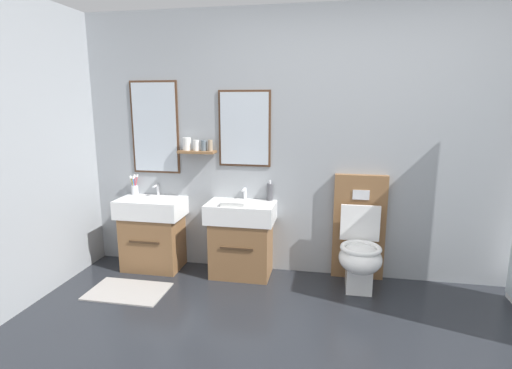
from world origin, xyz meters
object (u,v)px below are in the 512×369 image
(vanity_sink_left, at_px, (153,231))
(soap_dispenser, at_px, (270,192))
(folded_hand_towel, at_px, (234,203))
(vanity_sink_right, at_px, (241,237))
(toothbrush_cup, at_px, (135,189))
(toilet, at_px, (359,246))

(vanity_sink_left, distance_m, soap_dispenser, 1.25)
(soap_dispenser, distance_m, folded_hand_towel, 0.39)
(vanity_sink_right, relative_size, toothbrush_cup, 3.42)
(vanity_sink_right, bearing_deg, toilet, -1.51)
(soap_dispenser, xyz_separation_m, folded_hand_towel, (-0.29, -0.25, -0.06))
(vanity_sink_right, bearing_deg, vanity_sink_left, 180.00)
(toothbrush_cup, relative_size, soap_dispenser, 1.05)
(toilet, bearing_deg, toothbrush_cup, 175.93)
(vanity_sink_right, distance_m, toilet, 1.10)
(vanity_sink_right, relative_size, soap_dispenser, 3.59)
(vanity_sink_left, bearing_deg, folded_hand_towel, -7.26)
(vanity_sink_right, relative_size, toilet, 0.72)
(toothbrush_cup, bearing_deg, toilet, -4.07)
(toothbrush_cup, xyz_separation_m, soap_dispenser, (1.40, 0.01, 0.03))
(toilet, bearing_deg, soap_dispenser, 168.63)
(vanity_sink_right, height_order, folded_hand_towel, folded_hand_towel)
(toilet, bearing_deg, folded_hand_towel, -175.90)
(vanity_sink_right, xyz_separation_m, toilet, (1.10, -0.03, -0.00))
(vanity_sink_right, height_order, toothbrush_cup, toothbrush_cup)
(vanity_sink_right, xyz_separation_m, toothbrush_cup, (-1.15, 0.13, 0.40))
(folded_hand_towel, bearing_deg, vanity_sink_left, 172.74)
(vanity_sink_left, distance_m, toilet, 2.01)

